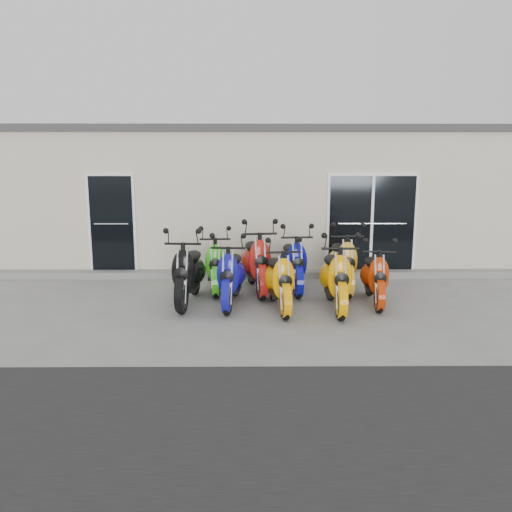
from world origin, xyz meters
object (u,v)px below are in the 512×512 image
Objects in this scene: scooter_front_blue at (231,267)px; scooter_front_orange_b at (336,269)px; scooter_front_red at (375,269)px; scooter_back_green at (216,257)px; scooter_back_blue at (293,256)px; scooter_front_orange_a at (279,272)px; scooter_front_black at (188,264)px; scooter_back_red at (256,254)px; scooter_back_yellow at (343,255)px.

scooter_front_blue is 0.97× the size of scooter_front_orange_b.
scooter_front_red is 0.93× the size of scooter_back_green.
scooter_back_blue is (1.19, 1.03, 0.02)m from scooter_front_blue.
scooter_front_orange_b is (0.98, -0.00, 0.04)m from scooter_front_orange_a.
scooter_front_blue is 1.02× the size of scooter_front_orange_a.
scooter_front_black is 1.06m from scooter_back_green.
scooter_front_black is 1.51m from scooter_back_red.
scooter_front_orange_b is 1.46m from scooter_back_blue.
scooter_back_red is at bearing -10.44° from scooter_back_green.
scooter_front_red is at bearing -30.94° from scooter_back_red.
scooter_front_orange_b is at bearing -104.91° from scooter_back_yellow.
scooter_front_orange_b is at bearing -4.73° from scooter_front_black.
scooter_front_blue is at bearing -174.08° from scooter_front_red.
scooter_back_blue is (0.74, 0.07, -0.05)m from scooter_back_red.
scooter_front_orange_b is 1.12× the size of scooter_front_red.
scooter_front_orange_a is at bearing -108.88° from scooter_back_blue.
scooter_back_red is at bearing 161.74° from scooter_front_red.
scooter_back_yellow is at bearing 37.54° from scooter_front_orange_a.
scooter_front_orange_a is at bearing -51.80° from scooter_back_green.
scooter_front_blue is at bearing 154.45° from scooter_front_orange_a.
scooter_back_red reaches higher than scooter_front_blue.
scooter_back_red is (-2.14, 0.91, 0.12)m from scooter_front_red.
scooter_front_red is at bearing 5.56° from scooter_front_blue.
scooter_front_orange_a is 1.78m from scooter_front_red.
scooter_front_black is at bearing 172.76° from scooter_front_orange_b.
scooter_front_black is 1.14× the size of scooter_front_red.
scooter_back_blue reaches higher than scooter_front_orange_a.
scooter_back_blue is (1.97, 0.94, -0.02)m from scooter_front_black.
scooter_front_red is at bearing -66.47° from scooter_back_yellow.
scooter_front_orange_a is 0.99× the size of scooter_back_green.
scooter_front_blue is at bearing -3.08° from scooter_front_black.
scooter_back_red is (0.45, 0.96, 0.07)m from scooter_front_blue.
scooter_front_orange_a is at bearing -135.54° from scooter_back_yellow.
scooter_front_orange_a is at bearing -179.02° from scooter_front_orange_b.
scooter_back_green is at bearing 70.06° from scooter_front_black.
scooter_back_blue is at bearing 29.07° from scooter_front_black.
scooter_front_black is 1.02× the size of scooter_front_orange_b.
scooter_front_orange_b reaches higher than scooter_front_orange_a.
scooter_front_orange_a is (1.61, -0.38, -0.05)m from scooter_front_black.
scooter_front_blue is 1.01× the size of scooter_back_green.
scooter_back_yellow reaches higher than scooter_front_red.
scooter_front_orange_a is at bearing -164.26° from scooter_front_red.
scooter_front_orange_a is 0.94× the size of scooter_back_yellow.
scooter_back_red is at bearing -178.52° from scooter_back_blue.
scooter_back_red is (-1.37, 1.25, 0.04)m from scooter_front_orange_b.
scooter_front_orange_b is at bearing -6.71° from scooter_front_orange_a.
scooter_front_orange_b is 1.35m from scooter_back_yellow.
scooter_front_orange_b is (1.82, -0.29, 0.02)m from scooter_front_blue.
scooter_front_black is 1.66m from scooter_front_orange_a.
scooter_front_black is 1.03× the size of scooter_back_blue.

